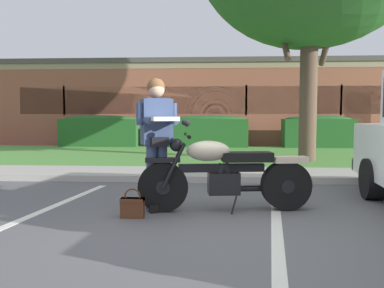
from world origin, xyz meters
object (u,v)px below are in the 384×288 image
hedge_center_left (207,131)px  brick_building (238,106)px  hedge_center_right (318,131)px  rider_person (157,133)px  hedge_left (100,131)px  handbag (133,206)px  motorcycle (232,174)px

hedge_center_left → brick_building: 7.04m
hedge_center_right → rider_person: bearing=-114.8°
brick_building → hedge_left: bearing=-129.9°
handbag → hedge_left: size_ratio=0.12×
hedge_left → hedge_center_left: size_ratio=0.98×
rider_person → hedge_center_right: bearing=65.2°
hedge_center_right → motorcycle: bearing=-110.2°
hedge_left → handbag: bearing=-71.4°
handbag → hedge_center_left: size_ratio=0.12×
motorcycle → hedge_center_left: size_ratio=0.74×
rider_person → handbag: (-0.25, -0.36, -0.86)m
hedge_center_right → brick_building: (-2.58, 6.78, 1.13)m
motorcycle → handbag: bearing=-160.5°
rider_person → handbag: 0.97m
hedge_center_left → hedge_center_right: size_ratio=1.18×
hedge_center_left → hedge_center_right: same height
hedge_center_right → hedge_left: bearing=-180.0°
hedge_left → hedge_center_right: 8.24m
rider_person → handbag: bearing=-125.0°
handbag → brick_building: bearing=82.5°
motorcycle → handbag: (-1.21, -0.43, -0.34)m
hedge_center_left → handbag: bearing=-93.8°
handbag → hedge_center_left: hedge_center_left is taller
handbag → hedge_left: hedge_left is taller
hedge_center_left → hedge_center_right: (4.12, 0.00, -0.00)m
hedge_center_right → brick_building: size_ratio=0.12×
hedge_center_left → hedge_center_right: 4.12m
hedge_center_left → brick_building: bearing=77.2°
hedge_left → hedge_center_right: same height
hedge_left → brick_building: bearing=50.1°
rider_person → hedge_center_left: bearing=87.5°
hedge_center_right → brick_building: bearing=110.9°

